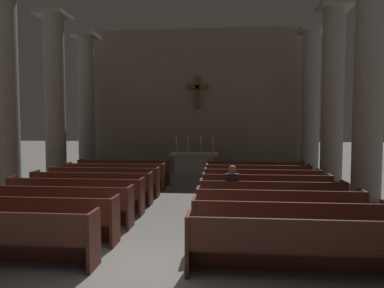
# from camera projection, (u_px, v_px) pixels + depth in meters

# --- Properties ---
(ground_plane) EXTENTS (80.00, 80.00, 0.00)m
(ground_plane) POSITION_uv_depth(u_px,v_px,m) (141.00, 270.00, 5.49)
(ground_plane) COLOR slate
(pew_left_row_2) EXTENTS (3.55, 0.50, 0.95)m
(pew_left_row_2) POSITION_uv_depth(u_px,v_px,m) (28.00, 219.00, 6.74)
(pew_left_row_2) COLOR #4C2319
(pew_left_row_2) RESTS_ON ground
(pew_left_row_3) EXTENTS (3.55, 0.50, 0.95)m
(pew_left_row_3) POSITION_uv_depth(u_px,v_px,m) (55.00, 205.00, 7.83)
(pew_left_row_3) COLOR #4C2319
(pew_left_row_3) RESTS_ON ground
(pew_left_row_4) EXTENTS (3.55, 0.50, 0.95)m
(pew_left_row_4) POSITION_uv_depth(u_px,v_px,m) (76.00, 195.00, 8.93)
(pew_left_row_4) COLOR #4C2319
(pew_left_row_4) RESTS_ON ground
(pew_left_row_5) EXTENTS (3.55, 0.50, 0.95)m
(pew_left_row_5) POSITION_uv_depth(u_px,v_px,m) (92.00, 188.00, 10.02)
(pew_left_row_5) COLOR #4C2319
(pew_left_row_5) RESTS_ON ground
(pew_left_row_6) EXTENTS (3.55, 0.50, 0.95)m
(pew_left_row_6) POSITION_uv_depth(u_px,v_px,m) (105.00, 181.00, 11.11)
(pew_left_row_6) COLOR #4C2319
(pew_left_row_6) RESTS_ON ground
(pew_left_row_7) EXTENTS (3.55, 0.50, 0.95)m
(pew_left_row_7) POSITION_uv_depth(u_px,v_px,m) (115.00, 176.00, 12.20)
(pew_left_row_7) COLOR #4C2319
(pew_left_row_7) RESTS_ON ground
(pew_left_row_8) EXTENTS (3.55, 0.50, 0.95)m
(pew_left_row_8) POSITION_uv_depth(u_px,v_px,m) (124.00, 172.00, 13.30)
(pew_left_row_8) COLOR #4C2319
(pew_left_row_8) RESTS_ON ground
(pew_right_row_1) EXTENTS (3.55, 0.50, 0.95)m
(pew_right_row_1) POSITION_uv_depth(u_px,v_px,m) (302.00, 247.00, 5.20)
(pew_right_row_1) COLOR #4C2319
(pew_right_row_1) RESTS_ON ground
(pew_right_row_2) EXTENTS (3.55, 0.50, 0.95)m
(pew_right_row_2) POSITION_uv_depth(u_px,v_px,m) (288.00, 225.00, 6.30)
(pew_right_row_2) COLOR #4C2319
(pew_right_row_2) RESTS_ON ground
(pew_right_row_3) EXTENTS (3.55, 0.50, 0.95)m
(pew_right_row_3) POSITION_uv_depth(u_px,v_px,m) (279.00, 210.00, 7.39)
(pew_right_row_3) COLOR #4C2319
(pew_right_row_3) RESTS_ON ground
(pew_right_row_4) EXTENTS (3.55, 0.50, 0.95)m
(pew_right_row_4) POSITION_uv_depth(u_px,v_px,m) (271.00, 199.00, 8.48)
(pew_right_row_4) COLOR #4C2319
(pew_right_row_4) RESTS_ON ground
(pew_right_row_5) EXTENTS (3.55, 0.50, 0.95)m
(pew_right_row_5) POSITION_uv_depth(u_px,v_px,m) (266.00, 191.00, 9.58)
(pew_right_row_5) COLOR #4C2319
(pew_right_row_5) RESTS_ON ground
(pew_right_row_6) EXTENTS (3.55, 0.50, 0.95)m
(pew_right_row_6) POSITION_uv_depth(u_px,v_px,m) (261.00, 184.00, 10.67)
(pew_right_row_6) COLOR #4C2319
(pew_right_row_6) RESTS_ON ground
(pew_right_row_7) EXTENTS (3.55, 0.50, 0.95)m
(pew_right_row_7) POSITION_uv_depth(u_px,v_px,m) (258.00, 178.00, 11.76)
(pew_right_row_7) COLOR #4C2319
(pew_right_row_7) RESTS_ON ground
(pew_right_row_8) EXTENTS (3.55, 0.50, 0.95)m
(pew_right_row_8) POSITION_uv_depth(u_px,v_px,m) (255.00, 174.00, 12.85)
(pew_right_row_8) COLOR #4C2319
(pew_right_row_8) RESTS_ON ground
(column_left_second) EXTENTS (1.18, 1.18, 6.67)m
(column_left_second) POSITION_uv_depth(u_px,v_px,m) (5.00, 94.00, 10.45)
(column_left_second) COLOR gray
(column_left_second) RESTS_ON ground
(column_right_second) EXTENTS (1.18, 1.18, 6.67)m
(column_right_second) POSITION_uv_depth(u_px,v_px,m) (368.00, 91.00, 9.51)
(column_right_second) COLOR gray
(column_right_second) RESTS_ON ground
(column_left_third) EXTENTS (1.18, 1.18, 6.67)m
(column_left_third) POSITION_uv_depth(u_px,v_px,m) (55.00, 101.00, 13.57)
(column_left_third) COLOR gray
(column_left_third) RESTS_ON ground
(column_right_third) EXTENTS (1.18, 1.18, 6.67)m
(column_right_third) POSITION_uv_depth(u_px,v_px,m) (332.00, 99.00, 12.63)
(column_right_third) COLOR gray
(column_right_third) RESTS_ON ground
(column_left_fourth) EXTENTS (1.18, 1.18, 6.67)m
(column_left_fourth) POSITION_uv_depth(u_px,v_px,m) (86.00, 105.00, 16.69)
(column_left_fourth) COLOR gray
(column_left_fourth) RESTS_ON ground
(column_right_fourth) EXTENTS (1.18, 1.18, 6.67)m
(column_right_fourth) POSITION_uv_depth(u_px,v_px,m) (311.00, 104.00, 15.75)
(column_right_fourth) COLOR gray
(column_right_fourth) RESTS_ON ground
(altar) EXTENTS (2.20, 0.90, 1.01)m
(altar) POSITION_uv_depth(u_px,v_px,m) (194.00, 163.00, 15.96)
(altar) COLOR #BCB7AD
(altar) RESTS_ON ground
(candlestick_outer_left) EXTENTS (0.16, 0.16, 0.77)m
(candlestick_outer_left) POSITION_uv_depth(u_px,v_px,m) (176.00, 147.00, 15.99)
(candlestick_outer_left) COLOR #B79338
(candlestick_outer_left) RESTS_ON altar
(candlestick_inner_left) EXTENTS (0.16, 0.16, 0.77)m
(candlestick_inner_left) POSITION_uv_depth(u_px,v_px,m) (188.00, 147.00, 15.95)
(candlestick_inner_left) COLOR #B79338
(candlestick_inner_left) RESTS_ON altar
(candlestick_inner_right) EXTENTS (0.16, 0.16, 0.77)m
(candlestick_inner_right) POSITION_uv_depth(u_px,v_px,m) (201.00, 147.00, 15.89)
(candlestick_inner_right) COLOR #B79338
(candlestick_inner_right) RESTS_ON altar
(candlestick_outer_right) EXTENTS (0.16, 0.16, 0.77)m
(candlestick_outer_right) POSITION_uv_depth(u_px,v_px,m) (213.00, 147.00, 15.84)
(candlestick_outer_right) COLOR #B79338
(candlestick_outer_right) RESTS_ON altar
(apse_with_cross) EXTENTS (11.92, 0.45, 7.21)m
(apse_with_cross) POSITION_uv_depth(u_px,v_px,m) (198.00, 99.00, 17.75)
(apse_with_cross) COLOR gray
(apse_with_cross) RESTS_ON ground
(lone_worshipper) EXTENTS (0.32, 0.43, 1.32)m
(lone_worshipper) POSITION_uv_depth(u_px,v_px,m) (232.00, 190.00, 8.59)
(lone_worshipper) COLOR #26262B
(lone_worshipper) RESTS_ON ground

